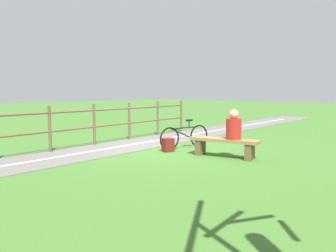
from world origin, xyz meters
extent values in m
plane|color=#3D6B28|center=(0.00, 0.00, 0.00)|extent=(80.00, 80.00, 0.00)
cube|color=#66605E|center=(1.05, 4.00, 0.01)|extent=(3.41, 36.05, 0.02)
cube|color=silver|center=(1.05, 4.00, 0.02)|extent=(1.49, 31.97, 0.00)
cube|color=#937047|center=(-1.91, -0.11, 0.44)|extent=(1.81, 0.76, 0.08)
cube|color=brown|center=(-2.56, -0.25, 0.20)|extent=(0.23, 0.38, 0.40)
cube|color=brown|center=(-1.27, 0.03, 0.20)|extent=(0.23, 0.38, 0.40)
cylinder|color=#B2231E|center=(-2.15, -0.17, 0.73)|extent=(0.44, 0.44, 0.51)
sphere|color=tan|center=(-2.15, -0.17, 1.10)|extent=(0.24, 0.24, 0.24)
torus|color=black|center=(-0.25, 0.13, 0.33)|extent=(0.18, 0.66, 0.66)
torus|color=black|center=(-0.48, -0.93, 0.33)|extent=(0.18, 0.66, 0.66)
cylinder|color=black|center=(-0.36, -0.40, 0.61)|extent=(0.23, 0.90, 0.04)
cylinder|color=black|center=(-0.33, -0.24, 0.47)|extent=(0.17, 0.65, 0.31)
cylinder|color=black|center=(-0.40, -0.56, 0.71)|extent=(0.03, 0.03, 0.20)
cube|color=black|center=(-0.40, -0.56, 0.82)|extent=(0.12, 0.21, 0.05)
cube|color=maroon|center=(-0.37, 0.31, 0.19)|extent=(0.30, 0.34, 0.38)
cube|color=maroon|center=(-0.24, 0.27, 0.13)|extent=(0.10, 0.21, 0.17)
cylinder|color=brown|center=(2.42, -3.45, 0.64)|extent=(0.08, 0.08, 1.28)
cylinder|color=brown|center=(2.29, -1.94, 0.64)|extent=(0.08, 0.08, 1.28)
cylinder|color=brown|center=(2.16, -0.43, 0.64)|extent=(0.08, 0.08, 1.28)
cylinder|color=brown|center=(2.03, 1.08, 0.64)|extent=(0.08, 0.08, 1.28)
cylinder|color=brown|center=(1.89, 2.59, 0.64)|extent=(0.08, 0.08, 1.28)
cylinder|color=brown|center=(2.09, 0.33, 1.08)|extent=(0.71, 7.56, 0.06)
cylinder|color=brown|center=(2.09, 0.33, 0.57)|extent=(0.71, 7.56, 0.06)
camera|label=1|loc=(-6.49, 6.81, 1.67)|focal=35.01mm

